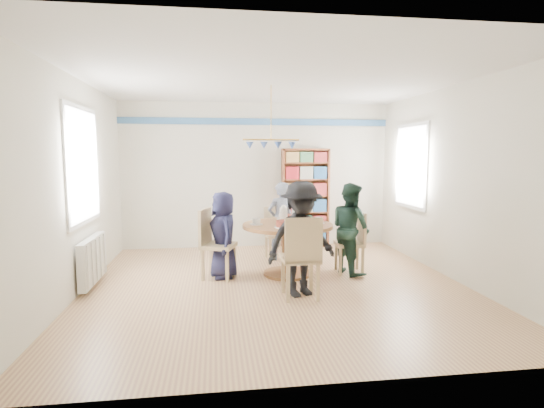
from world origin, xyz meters
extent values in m
plane|color=tan|center=(0.00, 0.00, 0.00)|extent=(5.00, 5.00, 0.00)
plane|color=white|center=(0.00, 0.00, 2.70)|extent=(5.00, 5.00, 0.00)
plane|color=silver|center=(0.00, 2.50, 1.35)|extent=(5.00, 0.00, 5.00)
plane|color=silver|center=(0.00, -2.50, 1.35)|extent=(5.00, 0.00, 5.00)
plane|color=silver|center=(-2.50, 0.00, 1.35)|extent=(0.00, 5.00, 5.00)
plane|color=silver|center=(2.50, 0.00, 1.35)|extent=(0.00, 5.00, 5.00)
cube|color=#345E8F|center=(0.00, 2.48, 2.35)|extent=(5.00, 0.02, 0.12)
cube|color=white|center=(-2.48, 0.30, 1.60)|extent=(0.03, 1.32, 1.52)
cube|color=white|center=(-2.46, 0.30, 1.60)|extent=(0.01, 1.20, 1.40)
cube|color=white|center=(2.48, 1.30, 1.55)|extent=(0.03, 1.12, 1.42)
cube|color=white|center=(2.46, 1.30, 1.55)|extent=(0.01, 1.00, 1.30)
cylinder|color=gold|center=(0.00, 0.50, 2.33)|extent=(0.01, 0.01, 0.75)
cylinder|color=gold|center=(0.00, 0.50, 1.95)|extent=(0.80, 0.02, 0.02)
cone|color=#4063B4|center=(-0.30, 0.50, 1.87)|extent=(0.11, 0.11, 0.10)
cone|color=#4063B4|center=(-0.10, 0.50, 1.87)|extent=(0.11, 0.11, 0.10)
cone|color=#4063B4|center=(0.10, 0.50, 1.87)|extent=(0.11, 0.11, 0.10)
cone|color=#4063B4|center=(0.30, 0.50, 1.87)|extent=(0.11, 0.11, 0.10)
cube|color=silver|center=(-2.42, 0.30, 0.35)|extent=(0.10, 1.00, 0.60)
cube|color=silver|center=(-2.36, -0.10, 0.35)|extent=(0.02, 0.06, 0.56)
cube|color=silver|center=(-2.36, 0.10, 0.35)|extent=(0.02, 0.06, 0.56)
cube|color=silver|center=(-2.36, 0.30, 0.35)|extent=(0.02, 0.06, 0.56)
cube|color=silver|center=(-2.36, 0.50, 0.35)|extent=(0.02, 0.06, 0.56)
cube|color=silver|center=(-2.36, 0.70, 0.35)|extent=(0.02, 0.06, 0.56)
cylinder|color=brown|center=(0.24, 0.47, 0.72)|extent=(1.30, 1.30, 0.05)
cylinder|color=brown|center=(0.24, 0.47, 0.35)|extent=(0.16, 0.16, 0.70)
cylinder|color=brown|center=(0.24, 0.47, 0.02)|extent=(0.70, 0.70, 0.04)
cube|color=tan|center=(-0.75, 0.44, 0.47)|extent=(0.55, 0.55, 0.05)
cube|color=tan|center=(-0.94, 0.50, 0.72)|extent=(0.18, 0.42, 0.52)
cube|color=tan|center=(-0.64, 0.21, 0.22)|extent=(0.05, 0.05, 0.45)
cube|color=tan|center=(-0.53, 0.54, 0.22)|extent=(0.05, 0.05, 0.45)
cube|color=tan|center=(-0.98, 0.33, 0.22)|extent=(0.05, 0.05, 0.45)
cube|color=tan|center=(-0.86, 0.66, 0.22)|extent=(0.05, 0.05, 0.45)
cube|color=tan|center=(1.16, 0.47, 0.43)|extent=(0.43, 0.43, 0.05)
cube|color=tan|center=(1.34, 0.46, 0.67)|extent=(0.07, 0.40, 0.48)
cube|color=tan|center=(1.02, 0.65, 0.20)|extent=(0.04, 0.04, 0.41)
cube|color=tan|center=(0.99, 0.33, 0.20)|extent=(0.04, 0.04, 0.41)
cube|color=tan|center=(1.34, 0.62, 0.20)|extent=(0.04, 0.04, 0.41)
cube|color=tan|center=(1.31, 0.30, 0.20)|extent=(0.04, 0.04, 0.41)
cube|color=tan|center=(0.23, 1.43, 0.41)|extent=(0.41, 0.41, 0.05)
cube|color=tan|center=(0.21, 1.60, 0.64)|extent=(0.38, 0.07, 0.45)
cube|color=tan|center=(0.08, 1.26, 0.20)|extent=(0.04, 0.04, 0.39)
cube|color=tan|center=(0.39, 1.28, 0.20)|extent=(0.04, 0.04, 0.39)
cube|color=tan|center=(0.06, 1.57, 0.20)|extent=(0.04, 0.04, 0.39)
cube|color=tan|center=(0.37, 1.59, 0.20)|extent=(0.04, 0.04, 0.39)
cube|color=tan|center=(0.22, -0.50, 0.48)|extent=(0.45, 0.45, 0.05)
cube|color=tan|center=(0.22, -0.70, 0.75)|extent=(0.45, 0.04, 0.53)
cube|color=tan|center=(0.40, -0.32, 0.23)|extent=(0.04, 0.04, 0.46)
cube|color=tan|center=(0.04, -0.32, 0.23)|extent=(0.04, 0.04, 0.46)
cube|color=tan|center=(0.41, -0.68, 0.23)|extent=(0.04, 0.04, 0.46)
cube|color=tan|center=(0.04, -0.68, 0.23)|extent=(0.04, 0.04, 0.46)
imported|color=#171834|center=(-0.68, 0.47, 0.61)|extent=(0.53, 0.68, 1.23)
imported|color=#172F26|center=(1.17, 0.44, 0.67)|extent=(0.69, 0.78, 1.34)
imported|color=gray|center=(0.28, 1.40, 0.65)|extent=(0.54, 0.44, 1.29)
imported|color=black|center=(0.25, -0.44, 0.71)|extent=(1.04, 0.79, 1.42)
cube|color=brown|center=(0.47, 2.34, 0.93)|extent=(0.04, 0.26, 1.85)
cube|color=brown|center=(1.32, 2.34, 0.93)|extent=(0.04, 0.26, 1.85)
cube|color=brown|center=(0.89, 2.34, 1.84)|extent=(0.88, 0.26, 0.04)
cube|color=brown|center=(0.89, 2.34, 0.03)|extent=(0.88, 0.26, 0.05)
cube|color=brown|center=(0.89, 2.46, 0.93)|extent=(0.88, 0.02, 1.85)
cube|color=brown|center=(0.89, 2.34, 0.35)|extent=(0.83, 0.25, 0.02)
cube|color=brown|center=(0.89, 2.34, 0.66)|extent=(0.83, 0.25, 0.02)
cube|color=brown|center=(0.89, 2.34, 0.97)|extent=(0.83, 0.25, 0.02)
cube|color=brown|center=(0.89, 2.34, 1.28)|extent=(0.83, 0.25, 0.02)
cube|color=brown|center=(0.89, 2.34, 1.59)|extent=(0.83, 0.25, 0.02)
cube|color=maroon|center=(0.63, 2.32, 0.17)|extent=(0.24, 0.19, 0.23)
cube|color=beige|center=(0.89, 2.32, 0.17)|extent=(0.24, 0.19, 0.23)
cube|color=#26548C|center=(1.16, 2.32, 0.17)|extent=(0.24, 0.19, 0.23)
cube|color=tan|center=(0.63, 2.32, 0.48)|extent=(0.24, 0.19, 0.23)
cube|color=#3E7047|center=(0.89, 2.32, 0.48)|extent=(0.24, 0.19, 0.23)
cube|color=maroon|center=(1.16, 2.32, 0.48)|extent=(0.24, 0.19, 0.23)
cube|color=maroon|center=(0.63, 2.32, 0.79)|extent=(0.24, 0.19, 0.23)
cube|color=beige|center=(0.89, 2.32, 0.79)|extent=(0.24, 0.19, 0.23)
cube|color=#26548C|center=(1.16, 2.32, 0.79)|extent=(0.24, 0.19, 0.23)
cube|color=tan|center=(0.63, 2.32, 1.10)|extent=(0.24, 0.19, 0.23)
cube|color=#3E7047|center=(0.89, 2.32, 1.10)|extent=(0.24, 0.19, 0.23)
cube|color=maroon|center=(1.16, 2.32, 1.10)|extent=(0.24, 0.19, 0.23)
cube|color=maroon|center=(0.63, 2.32, 1.41)|extent=(0.24, 0.19, 0.23)
cube|color=beige|center=(0.89, 2.32, 1.41)|extent=(0.24, 0.19, 0.23)
cube|color=#26548C|center=(1.16, 2.32, 1.41)|extent=(0.24, 0.19, 0.23)
cube|color=tan|center=(0.63, 2.32, 1.70)|extent=(0.24, 0.19, 0.19)
cube|color=#3E7047|center=(0.89, 2.32, 1.70)|extent=(0.24, 0.19, 0.19)
cube|color=maroon|center=(1.16, 2.32, 1.70)|extent=(0.24, 0.19, 0.19)
cylinder|color=white|center=(0.19, 0.55, 0.86)|extent=(0.11, 0.11, 0.23)
sphere|color=white|center=(0.19, 0.55, 0.98)|extent=(0.08, 0.08, 0.08)
cylinder|color=silver|center=(0.35, 0.59, 0.88)|extent=(0.07, 0.07, 0.26)
cylinder|color=#4063B4|center=(0.35, 0.59, 1.02)|extent=(0.03, 0.03, 0.03)
cylinder|color=white|center=(0.28, 0.74, 0.76)|extent=(0.28, 0.28, 0.01)
cylinder|color=brown|center=(0.28, 0.74, 0.80)|extent=(0.23, 0.23, 0.08)
cylinder|color=white|center=(0.14, 0.19, 0.76)|extent=(0.28, 0.28, 0.01)
cylinder|color=brown|center=(0.14, 0.19, 0.80)|extent=(0.23, 0.23, 0.08)
cylinder|color=white|center=(-0.22, 0.47, 0.75)|extent=(0.19, 0.19, 0.01)
imported|color=white|center=(-0.22, 0.47, 0.80)|extent=(0.12, 0.12, 0.09)
cylinder|color=white|center=(0.69, 0.47, 0.75)|extent=(0.19, 0.19, 0.01)
imported|color=white|center=(0.69, 0.47, 0.79)|extent=(0.09, 0.09, 0.09)
cylinder|color=white|center=(0.24, 0.93, 0.75)|extent=(0.19, 0.19, 0.01)
imported|color=white|center=(0.24, 0.93, 0.80)|extent=(0.12, 0.12, 0.09)
cylinder|color=white|center=(0.24, 0.02, 0.75)|extent=(0.19, 0.19, 0.01)
imported|color=white|center=(0.24, 0.02, 0.79)|extent=(0.09, 0.09, 0.09)
camera|label=1|loc=(-0.79, -5.46, 1.74)|focal=28.00mm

